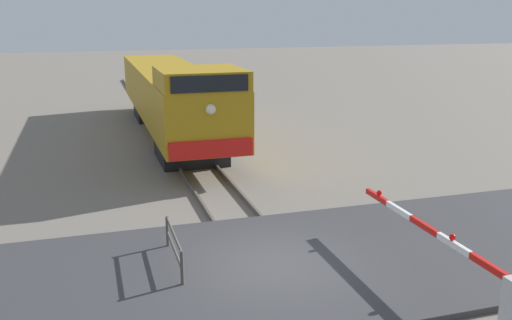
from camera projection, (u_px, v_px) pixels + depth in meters
The scene contains 7 objects.
ground_plane at pixel (274, 270), 13.27m from camera, with size 160.00×160.00×0.00m, color slate.
rail_track_left at pixel (245, 271), 13.04m from camera, with size 0.08×80.00×0.15m, color #59544C.
rail_track_right at pixel (302, 263), 13.45m from camera, with size 0.08×80.00×0.15m, color #59544C.
road_surface at pixel (274, 267), 13.25m from camera, with size 36.00×6.35×0.16m, color #38383A.
locomotive at pixel (172, 95), 26.86m from camera, with size 3.09×18.09×3.98m.
crossing_gate at pixel (486, 280), 10.88m from camera, with size 0.36×6.21×1.40m.
guard_railing at pixel (174, 246), 13.14m from camera, with size 0.08×2.26×0.95m.
Camera 1 is at (-3.95, -11.50, 5.94)m, focal length 39.22 mm.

